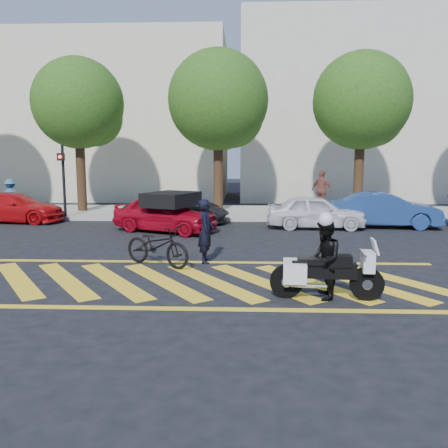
{
  "coord_description": "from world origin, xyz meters",
  "views": [
    {
      "loc": [
        1.18,
        -10.2,
        2.8
      ],
      "look_at": [
        0.69,
        1.67,
        1.05
      ],
      "focal_mm": 38.0,
      "sensor_mm": 36.0,
      "label": 1
    }
  ],
  "objects_px": {
    "officer_moto": "(324,260)",
    "parked_mid_right": "(316,212)",
    "bicycle": "(157,245)",
    "red_convertible": "(165,214)",
    "parked_right": "(384,210)",
    "parked_mid_left": "(177,209)",
    "parked_left": "(14,208)",
    "police_motorcycle": "(325,273)",
    "officer_bike": "(206,231)"
  },
  "relations": [
    {
      "from": "officer_bike",
      "to": "parked_right",
      "type": "bearing_deg",
      "value": -44.62
    },
    {
      "from": "officer_moto",
      "to": "parked_right",
      "type": "relative_size",
      "value": 0.38
    },
    {
      "from": "officer_bike",
      "to": "police_motorcycle",
      "type": "bearing_deg",
      "value": -139.1
    },
    {
      "from": "officer_bike",
      "to": "parked_left",
      "type": "height_order",
      "value": "officer_bike"
    },
    {
      "from": "parked_mid_left",
      "to": "parked_right",
      "type": "height_order",
      "value": "parked_right"
    },
    {
      "from": "bicycle",
      "to": "parked_left",
      "type": "bearing_deg",
      "value": 75.63
    },
    {
      "from": "police_motorcycle",
      "to": "officer_moto",
      "type": "height_order",
      "value": "officer_moto"
    },
    {
      "from": "police_motorcycle",
      "to": "officer_moto",
      "type": "relative_size",
      "value": 1.4
    },
    {
      "from": "red_convertible",
      "to": "parked_mid_right",
      "type": "xyz_separation_m",
      "value": [
        5.62,
        1.04,
        -0.03
      ]
    },
    {
      "from": "parked_left",
      "to": "bicycle",
      "type": "bearing_deg",
      "value": -130.32
    },
    {
      "from": "parked_left",
      "to": "parked_mid_left",
      "type": "xyz_separation_m",
      "value": [
        6.87,
        -0.19,
        -0.03
      ]
    },
    {
      "from": "officer_bike",
      "to": "bicycle",
      "type": "relative_size",
      "value": 0.83
    },
    {
      "from": "police_motorcycle",
      "to": "parked_mid_right",
      "type": "xyz_separation_m",
      "value": [
        1.18,
        8.97,
        0.11
      ]
    },
    {
      "from": "police_motorcycle",
      "to": "red_convertible",
      "type": "height_order",
      "value": "red_convertible"
    },
    {
      "from": "red_convertible",
      "to": "officer_bike",
      "type": "bearing_deg",
      "value": -135.11
    },
    {
      "from": "red_convertible",
      "to": "parked_mid_right",
      "type": "distance_m",
      "value": 5.71
    },
    {
      "from": "officer_moto",
      "to": "parked_left",
      "type": "xyz_separation_m",
      "value": [
        -11.12,
        10.18,
        -0.17
      ]
    },
    {
      "from": "bicycle",
      "to": "officer_moto",
      "type": "bearing_deg",
      "value": -93.72
    },
    {
      "from": "parked_left",
      "to": "parked_mid_left",
      "type": "distance_m",
      "value": 6.88
    },
    {
      "from": "red_convertible",
      "to": "parked_left",
      "type": "height_order",
      "value": "red_convertible"
    },
    {
      "from": "police_motorcycle",
      "to": "officer_bike",
      "type": "bearing_deg",
      "value": 134.65
    },
    {
      "from": "red_convertible",
      "to": "parked_right",
      "type": "relative_size",
      "value": 0.94
    },
    {
      "from": "officer_moto",
      "to": "parked_mid_left",
      "type": "bearing_deg",
      "value": -152.24
    },
    {
      "from": "bicycle",
      "to": "parked_right",
      "type": "distance_m",
      "value": 10.14
    },
    {
      "from": "parked_right",
      "to": "bicycle",
      "type": "bearing_deg",
      "value": 137.02
    },
    {
      "from": "police_motorcycle",
      "to": "parked_mid_right",
      "type": "distance_m",
      "value": 9.05
    },
    {
      "from": "officer_moto",
      "to": "parked_left",
      "type": "relative_size",
      "value": 0.37
    },
    {
      "from": "officer_bike",
      "to": "parked_right",
      "type": "height_order",
      "value": "officer_bike"
    },
    {
      "from": "officer_bike",
      "to": "parked_mid_left",
      "type": "distance_m",
      "value": 7.15
    },
    {
      "from": "parked_mid_left",
      "to": "parked_right",
      "type": "distance_m",
      "value": 8.14
    },
    {
      "from": "parked_mid_right",
      "to": "parked_right",
      "type": "bearing_deg",
      "value": -79.08
    },
    {
      "from": "red_convertible",
      "to": "parked_mid_right",
      "type": "bearing_deg",
      "value": -55.67
    },
    {
      "from": "parked_mid_left",
      "to": "parked_right",
      "type": "relative_size",
      "value": 1.01
    },
    {
      "from": "officer_bike",
      "to": "parked_mid_left",
      "type": "relative_size",
      "value": 0.39
    },
    {
      "from": "officer_moto",
      "to": "parked_mid_right",
      "type": "xyz_separation_m",
      "value": [
        1.2,
        8.97,
        -0.15
      ]
    },
    {
      "from": "bicycle",
      "to": "parked_left",
      "type": "height_order",
      "value": "parked_left"
    },
    {
      "from": "red_convertible",
      "to": "parked_left",
      "type": "bearing_deg",
      "value": 95.31
    },
    {
      "from": "police_motorcycle",
      "to": "parked_left",
      "type": "relative_size",
      "value": 0.52
    },
    {
      "from": "parked_mid_left",
      "to": "parked_mid_right",
      "type": "bearing_deg",
      "value": -99.75
    },
    {
      "from": "bicycle",
      "to": "red_convertible",
      "type": "height_order",
      "value": "red_convertible"
    },
    {
      "from": "parked_mid_left",
      "to": "parked_right",
      "type": "bearing_deg",
      "value": -93.82
    },
    {
      "from": "parked_mid_right",
      "to": "police_motorcycle",
      "type": "bearing_deg",
      "value": 175.77
    },
    {
      "from": "parked_left",
      "to": "police_motorcycle",
      "type": "bearing_deg",
      "value": -127.07
    },
    {
      "from": "officer_moto",
      "to": "parked_mid_right",
      "type": "bearing_deg",
      "value": 177.11
    },
    {
      "from": "bicycle",
      "to": "police_motorcycle",
      "type": "xyz_separation_m",
      "value": [
        3.75,
        -2.62,
        -0.0
      ]
    },
    {
      "from": "officer_bike",
      "to": "red_convertible",
      "type": "xyz_separation_m",
      "value": [
        -1.88,
        4.88,
        -0.17
      ]
    },
    {
      "from": "police_motorcycle",
      "to": "parked_left",
      "type": "distance_m",
      "value": 15.09
    },
    {
      "from": "police_motorcycle",
      "to": "red_convertible",
      "type": "relative_size",
      "value": 0.57
    },
    {
      "from": "bicycle",
      "to": "parked_mid_left",
      "type": "distance_m",
      "value": 7.39
    },
    {
      "from": "red_convertible",
      "to": "parked_mid_right",
      "type": "relative_size",
      "value": 1.04
    }
  ]
}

